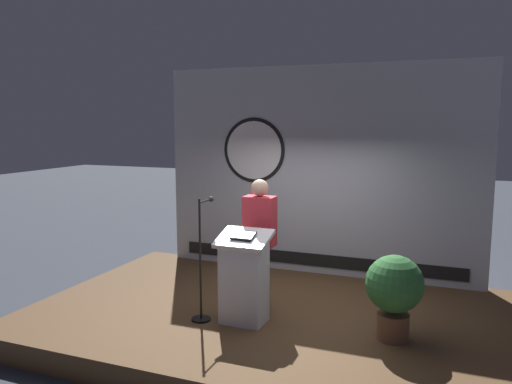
# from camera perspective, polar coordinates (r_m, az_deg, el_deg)

# --- Properties ---
(ground_plane) EXTENTS (40.00, 40.00, 0.00)m
(ground_plane) POSITION_cam_1_polar(r_m,az_deg,el_deg) (6.87, 2.67, -15.62)
(ground_plane) COLOR #383D47
(stage_platform) EXTENTS (6.40, 4.00, 0.30)m
(stage_platform) POSITION_cam_1_polar(r_m,az_deg,el_deg) (6.82, 2.68, -14.47)
(stage_platform) COLOR brown
(stage_platform) RESTS_ON ground
(banner_display) EXTENTS (5.15, 0.12, 3.33)m
(banner_display) POSITION_cam_1_polar(r_m,az_deg,el_deg) (8.12, 6.82, 2.29)
(banner_display) COLOR #B2B7C1
(banner_display) RESTS_ON stage_platform
(podium) EXTENTS (0.64, 0.49, 1.15)m
(podium) POSITION_cam_1_polar(r_m,az_deg,el_deg) (6.24, -1.36, -9.75)
(podium) COLOR silver
(podium) RESTS_ON stage_platform
(speaker_person) EXTENTS (0.40, 0.26, 1.72)m
(speaker_person) POSITION_cam_1_polar(r_m,az_deg,el_deg) (6.57, 0.42, -5.85)
(speaker_person) COLOR black
(speaker_person) RESTS_ON stage_platform
(microphone_stand) EXTENTS (0.24, 0.47, 1.53)m
(microphone_stand) POSITION_cam_1_polar(r_m,az_deg,el_deg) (6.36, -6.11, -9.60)
(microphone_stand) COLOR black
(microphone_stand) RESTS_ON stage_platform
(potted_plant) EXTENTS (0.65, 0.65, 0.97)m
(potted_plant) POSITION_cam_1_polar(r_m,az_deg,el_deg) (5.96, 15.37, -10.55)
(potted_plant) COLOR brown
(potted_plant) RESTS_ON stage_platform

